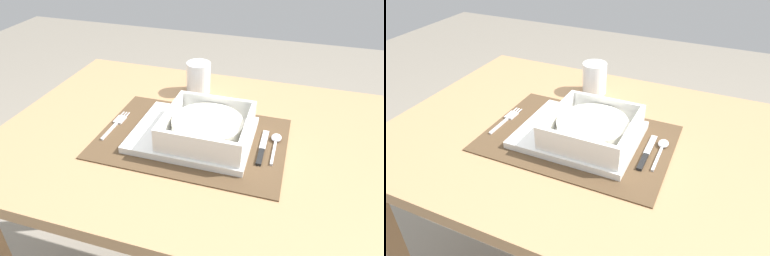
% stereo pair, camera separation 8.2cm
% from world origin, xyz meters
% --- Properties ---
extents(dining_table, '(0.94, 0.70, 0.75)m').
position_xyz_m(dining_table, '(0.00, 0.00, 0.63)').
color(dining_table, '#A37A51').
rests_on(dining_table, ground).
extents(placemat, '(0.44, 0.30, 0.00)m').
position_xyz_m(placemat, '(0.01, -0.03, 0.75)').
color(placemat, '#4C3823').
rests_on(placemat, dining_table).
extents(serving_plate, '(0.28, 0.22, 0.02)m').
position_xyz_m(serving_plate, '(0.01, -0.02, 0.76)').
color(serving_plate, white).
rests_on(serving_plate, placemat).
extents(porridge_bowl, '(0.19, 0.19, 0.06)m').
position_xyz_m(porridge_bowl, '(0.04, -0.03, 0.79)').
color(porridge_bowl, white).
rests_on(porridge_bowl, serving_plate).
extents(fork, '(0.02, 0.13, 0.00)m').
position_xyz_m(fork, '(-0.19, -0.02, 0.75)').
color(fork, silver).
rests_on(fork, placemat).
extents(spoon, '(0.02, 0.12, 0.01)m').
position_xyz_m(spoon, '(0.20, 0.01, 0.76)').
color(spoon, silver).
rests_on(spoon, placemat).
extents(butter_knife, '(0.01, 0.14, 0.01)m').
position_xyz_m(butter_knife, '(0.17, -0.03, 0.75)').
color(butter_knife, black).
rests_on(butter_knife, placemat).
extents(drinking_glass, '(0.07, 0.07, 0.09)m').
position_xyz_m(drinking_glass, '(-0.05, 0.22, 0.79)').
color(drinking_glass, white).
rests_on(drinking_glass, dining_table).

